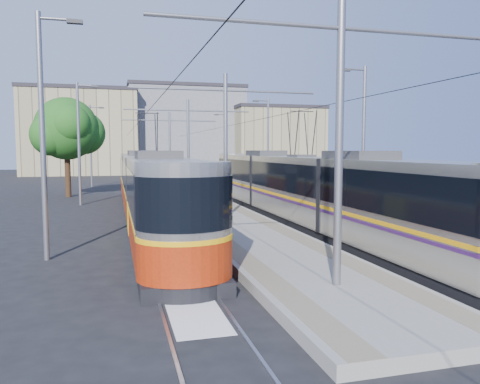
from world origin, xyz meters
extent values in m
plane|color=black|center=(0.00, 0.00, 0.00)|extent=(160.00, 160.00, 0.00)
cube|color=gray|center=(0.00, 17.00, 0.15)|extent=(4.00, 50.00, 0.30)
cube|color=gray|center=(-1.45, 17.00, 0.30)|extent=(0.70, 50.00, 0.01)
cube|color=gray|center=(1.45, 17.00, 0.30)|extent=(0.70, 50.00, 0.01)
cube|color=gray|center=(-4.32, 17.00, 0.01)|extent=(0.07, 70.00, 0.03)
cube|color=gray|center=(-2.88, 17.00, 0.01)|extent=(0.07, 70.00, 0.03)
cube|color=gray|center=(2.88, 17.00, 0.01)|extent=(0.07, 70.00, 0.03)
cube|color=gray|center=(4.32, 17.00, 0.01)|extent=(0.07, 70.00, 0.03)
cube|color=silver|center=(-3.60, -3.00, 0.01)|extent=(1.20, 5.00, 0.01)
cube|color=black|center=(-3.60, 10.17, 0.20)|extent=(2.30, 27.42, 0.40)
cube|color=#B3AEA4|center=(-3.60, 10.17, 1.85)|extent=(2.40, 25.82, 2.90)
cube|color=black|center=(-3.60, 10.17, 2.35)|extent=(2.43, 25.82, 1.30)
cube|color=#E29F0B|center=(-3.60, 10.17, 1.45)|extent=(2.43, 25.82, 0.12)
cube|color=#9F2409|center=(-3.60, 10.17, 0.95)|extent=(2.42, 25.82, 1.10)
cube|color=#2D2D30|center=(-3.60, 10.17, 3.45)|extent=(1.68, 3.00, 0.30)
cube|color=black|center=(3.60, 7.08, 0.20)|extent=(2.30, 27.72, 0.40)
cube|color=#BAB6AB|center=(3.60, 7.08, 1.85)|extent=(2.40, 26.12, 2.90)
cube|color=black|center=(3.60, 7.08, 2.35)|extent=(2.43, 26.12, 1.30)
cube|color=orange|center=(3.60, 7.08, 1.45)|extent=(2.43, 26.12, 0.12)
cube|color=#35154A|center=(3.60, 7.08, 1.30)|extent=(2.43, 26.12, 0.10)
cube|color=#2D2D30|center=(3.60, 7.08, 3.45)|extent=(1.68, 3.00, 0.30)
cylinder|color=slate|center=(0.00, -4.00, 3.80)|extent=(0.20, 0.20, 7.00)
cylinder|color=slate|center=(0.00, -4.00, 6.50)|extent=(9.20, 0.10, 0.10)
cylinder|color=slate|center=(0.00, 8.00, 3.80)|extent=(0.20, 0.20, 7.00)
cylinder|color=slate|center=(0.00, 8.00, 6.50)|extent=(9.20, 0.10, 0.10)
cylinder|color=slate|center=(0.00, 20.00, 3.80)|extent=(0.20, 0.20, 7.00)
cylinder|color=slate|center=(0.00, 20.00, 6.50)|extent=(9.20, 0.10, 0.10)
cylinder|color=slate|center=(0.00, 32.00, 3.80)|extent=(0.20, 0.20, 7.00)
cylinder|color=slate|center=(0.00, 32.00, 6.50)|extent=(9.20, 0.10, 0.10)
cylinder|color=black|center=(-3.60, 17.00, 5.55)|extent=(0.02, 70.00, 0.02)
cylinder|color=black|center=(3.60, 17.00, 5.55)|extent=(0.02, 70.00, 0.02)
cylinder|color=slate|center=(-7.50, 2.00, 4.00)|extent=(0.18, 0.18, 8.00)
cube|color=#2D2D30|center=(-6.40, 2.00, 7.75)|extent=(0.50, 0.22, 0.12)
cylinder|color=slate|center=(-7.50, 18.00, 4.00)|extent=(0.18, 0.18, 8.00)
cube|color=#2D2D30|center=(-6.40, 18.00, 7.75)|extent=(0.50, 0.22, 0.12)
cylinder|color=slate|center=(-7.50, 34.00, 4.00)|extent=(0.18, 0.18, 8.00)
cube|color=#2D2D30|center=(-6.40, 34.00, 7.75)|extent=(0.50, 0.22, 0.12)
cylinder|color=slate|center=(7.50, 8.00, 4.00)|extent=(0.18, 0.18, 8.00)
cube|color=#2D2D30|center=(6.40, 8.00, 7.75)|extent=(0.50, 0.22, 0.12)
cylinder|color=slate|center=(7.50, 24.00, 4.00)|extent=(0.18, 0.18, 8.00)
cube|color=#2D2D30|center=(6.40, 24.00, 7.75)|extent=(0.50, 0.22, 0.12)
cylinder|color=slate|center=(7.50, 40.00, 4.00)|extent=(0.18, 0.18, 8.00)
cube|color=#2D2D30|center=(6.40, 40.00, 7.75)|extent=(0.50, 0.22, 0.12)
cube|color=black|center=(-0.17, 11.89, 1.48)|extent=(0.91, 1.16, 2.35)
cube|color=black|center=(-0.17, 11.89, 1.63)|extent=(0.96, 1.22, 1.23)
cylinder|color=#382314|center=(-8.79, 23.90, 1.59)|extent=(0.44, 0.44, 3.17)
sphere|color=#174E16|center=(-8.79, 23.90, 5.25)|extent=(4.76, 4.76, 4.76)
sphere|color=#174E16|center=(-7.60, 24.69, 4.95)|extent=(3.37, 3.37, 3.37)
cube|color=tan|center=(-10.00, 60.00, 6.03)|extent=(16.00, 12.00, 12.05)
cube|color=#262328|center=(-10.00, 60.00, 12.30)|extent=(16.32, 12.24, 0.50)
cube|color=gray|center=(6.00, 64.00, 6.68)|extent=(18.00, 14.00, 13.37)
cube|color=#262328|center=(6.00, 64.00, 13.62)|extent=(18.36, 14.28, 0.50)
cube|color=tan|center=(20.00, 58.00, 5.02)|extent=(14.00, 10.00, 10.04)
cube|color=#262328|center=(20.00, 58.00, 10.29)|extent=(14.28, 10.20, 0.50)
camera|label=1|loc=(-5.26, -14.35, 3.63)|focal=35.00mm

